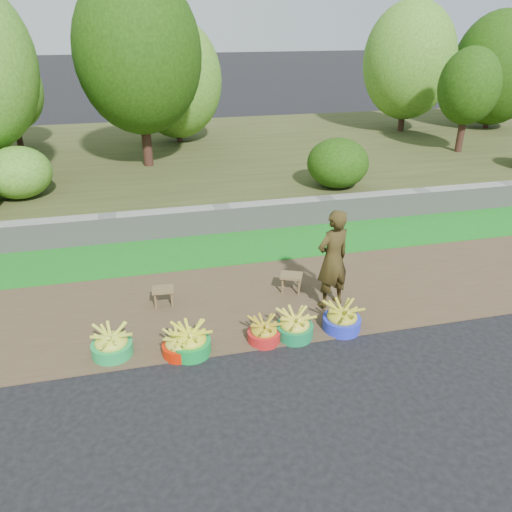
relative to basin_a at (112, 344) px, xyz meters
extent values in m
plane|color=black|center=(2.10, -0.34, -0.18)|extent=(120.00, 120.00, 0.00)
cube|color=#4D3C28|center=(2.10, 0.91, -0.17)|extent=(80.00, 2.50, 0.02)
cube|color=#177A1B|center=(2.10, 2.91, -0.16)|extent=(80.00, 1.50, 0.04)
cube|color=gray|center=(2.10, 3.76, 0.10)|extent=(80.00, 0.35, 0.55)
cube|color=#40451F|center=(2.10, 8.66, 0.07)|extent=(80.00, 10.00, 0.50)
cylinder|color=#341D15|center=(9.30, 9.84, 0.99)|extent=(0.20, 0.20, 1.34)
ellipsoid|color=#518C25|center=(9.30, 9.84, 2.53)|extent=(2.90, 2.90, 3.63)
cylinder|color=#341D15|center=(12.42, 9.60, 0.85)|extent=(0.17, 0.17, 1.06)
ellipsoid|color=#20460B|center=(12.42, 9.60, 2.26)|extent=(2.90, 2.90, 3.63)
cylinder|color=#341D15|center=(-2.75, 10.20, 0.87)|extent=(0.18, 0.18, 1.10)
ellipsoid|color=#518C25|center=(-2.75, 10.20, 1.97)|extent=(1.81, 1.81, 2.26)
cylinder|color=#341D15|center=(0.82, 7.40, 1.22)|extent=(0.24, 0.24, 1.80)
ellipsoid|color=#20460B|center=(0.82, 7.40, 3.03)|extent=(3.02, 3.02, 3.77)
cylinder|color=#341D15|center=(9.50, 6.84, 0.97)|extent=(0.19, 0.19, 1.29)
ellipsoid|color=#20460B|center=(9.50, 6.84, 2.11)|extent=(1.64, 1.64, 2.05)
cylinder|color=#341D15|center=(1.88, 10.01, 0.82)|extent=(0.17, 0.17, 1.00)
ellipsoid|color=#518C25|center=(1.88, 10.01, 2.14)|extent=(2.72, 2.72, 3.40)
ellipsoid|color=#20460B|center=(4.89, 4.58, 0.87)|extent=(1.37, 1.37, 1.10)
ellipsoid|color=#518C25|center=(-1.90, 5.45, 0.86)|extent=(1.35, 1.35, 1.08)
cylinder|color=green|center=(0.00, 0.00, -0.08)|extent=(0.53, 0.53, 0.19)
ellipsoid|color=#CAD439|center=(0.00, 0.00, 0.07)|extent=(0.47, 0.47, 0.30)
cylinder|color=red|center=(0.85, -0.19, -0.10)|extent=(0.44, 0.44, 0.16)
ellipsoid|color=gold|center=(0.85, -0.19, 0.03)|extent=(0.39, 0.39, 0.25)
cylinder|color=#0F9036|center=(1.00, -0.18, -0.08)|extent=(0.54, 0.54, 0.19)
ellipsoid|color=yellow|center=(1.00, -0.18, 0.07)|extent=(0.47, 0.47, 0.31)
cylinder|color=red|center=(1.99, -0.15, -0.10)|extent=(0.45, 0.45, 0.16)
ellipsoid|color=#B2971F|center=(1.99, -0.15, 0.03)|extent=(0.40, 0.40, 0.26)
cylinder|color=#137B43|center=(2.43, -0.15, -0.08)|extent=(0.51, 0.51, 0.19)
ellipsoid|color=gold|center=(2.43, -0.15, 0.06)|extent=(0.45, 0.45, 0.29)
cylinder|color=#2532D1|center=(3.13, -0.13, -0.08)|extent=(0.53, 0.53, 0.19)
ellipsoid|color=gold|center=(3.13, -0.13, 0.07)|extent=(0.47, 0.47, 0.31)
cube|color=brown|center=(0.74, 1.09, 0.11)|extent=(0.34, 0.27, 0.04)
cylinder|color=brown|center=(0.61, 1.02, -0.03)|extent=(0.03, 0.03, 0.25)
cylinder|color=brown|center=(0.86, 1.00, -0.03)|extent=(0.03, 0.03, 0.25)
cylinder|color=brown|center=(0.62, 1.18, -0.03)|extent=(0.03, 0.03, 0.25)
cylinder|color=brown|center=(0.87, 1.17, -0.03)|extent=(0.03, 0.03, 0.25)
cube|color=brown|center=(2.75, 1.04, 0.12)|extent=(0.42, 0.38, 0.04)
cylinder|color=brown|center=(2.59, 1.01, -0.03)|extent=(0.04, 0.04, 0.26)
cylinder|color=brown|center=(2.83, 0.90, -0.03)|extent=(0.04, 0.04, 0.26)
cylinder|color=brown|center=(2.66, 1.17, -0.03)|extent=(0.04, 0.04, 0.26)
cylinder|color=brown|center=(2.90, 1.07, -0.03)|extent=(0.04, 0.04, 0.26)
imported|color=black|center=(3.20, 0.52, 0.61)|extent=(0.65, 0.52, 1.53)
camera|label=1|loc=(0.58, -5.60, 3.82)|focal=35.00mm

